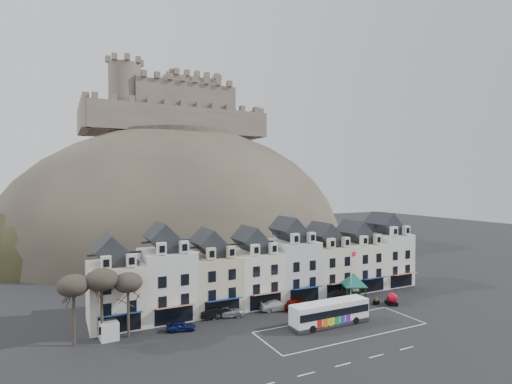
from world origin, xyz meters
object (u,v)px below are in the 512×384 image
flagpole (351,273)px  car_maroon (295,304)px  white_van (107,327)px  car_navy (181,326)px  bus (330,312)px  car_charcoal (339,293)px  car_white (276,305)px  bus_shelter (354,279)px  car_black (217,312)px  red_buoy (392,299)px  car_silver (226,311)px

flagpole → car_maroon: size_ratio=1.88×
white_van → car_navy: bearing=-20.4°
bus → flagpole: 10.74m
flagpole → car_charcoal: bearing=85.9°
car_navy → car_white: bearing=-69.6°
white_van → car_maroon: white_van is taller
flagpole → car_navy: flagpole is taller
car_maroon → flagpole: bearing=-126.9°
car_white → car_maroon: 2.91m
bus_shelter → car_maroon: (-10.11, 1.10, -2.71)m
white_van → car_black: bearing=-4.0°
red_buoy → white_van: (-40.14, 6.71, 0.08)m
car_black → bus: bearing=-119.4°
bus → car_white: bearing=111.0°
white_van → car_white: size_ratio=0.95×
red_buoy → car_silver: size_ratio=0.38×
bus → red_buoy: 13.91m
car_white → car_charcoal: size_ratio=1.13×
bus → white_van: 28.07m
car_white → car_charcoal: (11.99, 0.85, 0.01)m
bus_shelter → car_white: bearing=-163.7°
bus → car_maroon: bus is taller
red_buoy → car_silver: 25.35m
car_black → car_maroon: size_ratio=1.08×
red_buoy → car_black: bearing=165.4°
bus → car_white: bus is taller
white_van → car_charcoal: bearing=-4.0°
car_silver → car_maroon: (10.40, -1.40, 0.03)m
car_navy → bus: bearing=-96.5°
car_silver → bus: bearing=-116.5°
car_charcoal → car_silver: bearing=103.5°
car_navy → car_maroon: 17.66m
car_navy → bus_shelter: bearing=-76.0°
red_buoy → car_white: bearing=160.9°
flagpole → car_charcoal: 5.23m
car_white → car_charcoal: bearing=-76.9°
car_black → bus_shelter: bearing=-88.8°
car_navy → car_charcoal: 26.87m
flagpole → car_navy: 26.84m
car_maroon → car_charcoal: bearing=-105.6°
bus_shelter → flagpole: size_ratio=0.78×
car_white → car_black: bearing=93.7°
car_maroon → car_black: bearing=59.0°
car_silver → car_black: bearing=104.0°
car_black → car_white: size_ratio=0.95×
car_black → car_silver: size_ratio=0.94×
bus → car_maroon: bearing=92.8°
bus_shelter → car_silver: bearing=-163.4°
red_buoy → car_navy: (-31.67, 4.21, -0.37)m
car_black → car_charcoal: bearing=-82.2°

